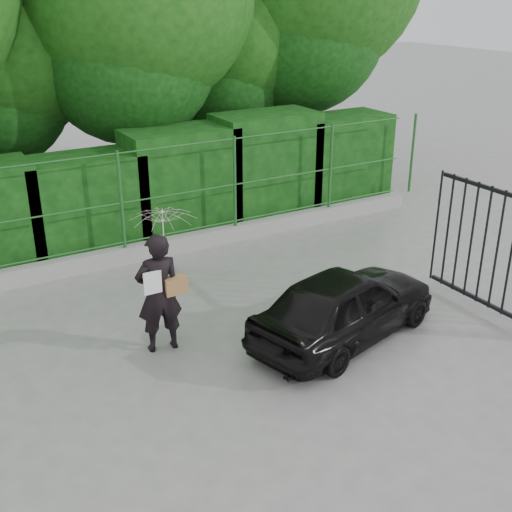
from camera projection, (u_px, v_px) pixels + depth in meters
ground at (218, 391)px, 8.09m from camera, size 80.00×80.00×0.00m
kerb at (105, 259)px, 11.61m from camera, size 14.00×0.25×0.30m
fence at (111, 202)px, 11.31m from camera, size 14.13×0.06×1.80m
hedge at (99, 198)px, 12.22m from camera, size 14.20×1.20×2.26m
woman at (162, 261)px, 8.61m from camera, size 0.93×0.90×2.04m
car at (345, 304)px, 9.13m from camera, size 3.37×2.03×1.07m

